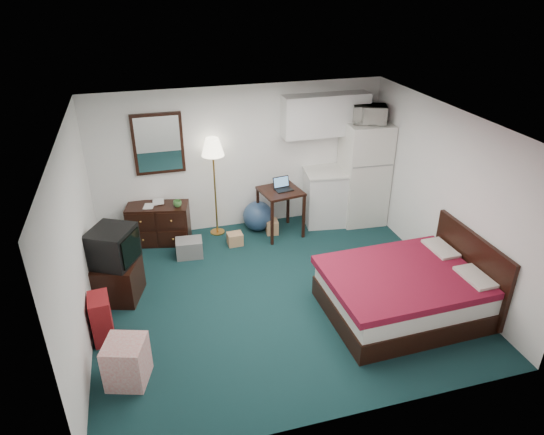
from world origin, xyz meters
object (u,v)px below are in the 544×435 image
object	(u,v)px
dresser	(159,224)
fridge	(363,173)
kitchen_counter	(330,197)
suitcase	(101,318)
bed	(402,293)
tv_stand	(118,280)
floor_lamp	(215,188)
desk	(280,212)

from	to	relation	value
dresser	fridge	world-z (taller)	fridge
dresser	fridge	xyz separation A→B (m)	(3.62, -0.14, 0.58)
kitchen_counter	suitcase	distance (m)	4.49
bed	tv_stand	bearing A→B (deg)	157.64
floor_lamp	kitchen_counter	distance (m)	2.09
kitchen_counter	tv_stand	distance (m)	3.95
floor_lamp	suitcase	world-z (taller)	floor_lamp
floor_lamp	bed	size ratio (longest dim) A/B	0.88
tv_stand	suitcase	bearing A→B (deg)	-86.06
fridge	bed	xyz separation A→B (m)	(-0.65, -2.69, -0.60)
bed	fridge	bearing A→B (deg)	74.99
floor_lamp	suitcase	bearing A→B (deg)	-128.27
bed	suitcase	world-z (taller)	bed
dresser	suitcase	distance (m)	2.45
bed	suitcase	bearing A→B (deg)	170.54
desk	bed	distance (m)	2.73
bed	kitchen_counter	bearing A→B (deg)	87.31
floor_lamp	fridge	distance (m)	2.64
bed	floor_lamp	bearing A→B (deg)	123.13
floor_lamp	desk	size ratio (longest dim) A/B	2.09
floor_lamp	desk	bearing A→B (deg)	-16.80
suitcase	dresser	bearing A→B (deg)	64.84
bed	suitcase	size ratio (longest dim) A/B	3.15
floor_lamp	bed	xyz separation A→B (m)	(1.99, -2.88, -0.55)
desk	suitcase	world-z (taller)	desk
dresser	desk	world-z (taller)	desk
desk	suitcase	xyz separation A→B (m)	(-2.91, -2.02, -0.10)
floor_lamp	dresser	bearing A→B (deg)	-177.07
tv_stand	suitcase	xyz separation A→B (m)	(-0.20, -0.85, 0.03)
floor_lamp	bed	bearing A→B (deg)	-55.44
fridge	tv_stand	world-z (taller)	fridge
suitcase	bed	bearing A→B (deg)	-12.57
dresser	tv_stand	size ratio (longest dim) A/B	1.63
kitchen_counter	fridge	size ratio (longest dim) A/B	0.53
bed	tv_stand	size ratio (longest dim) A/B	3.18
suitcase	tv_stand	bearing A→B (deg)	72.31
dresser	kitchen_counter	world-z (taller)	kitchen_counter
desk	kitchen_counter	bearing A→B (deg)	2.17
floor_lamp	desk	distance (m)	1.20
kitchen_counter	bed	size ratio (longest dim) A/B	0.50
dresser	kitchen_counter	bearing A→B (deg)	11.01
bed	tv_stand	xyz separation A→B (m)	(-3.64, 1.39, -0.03)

